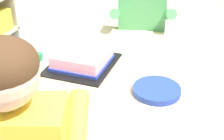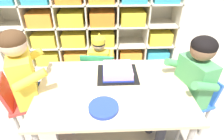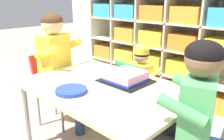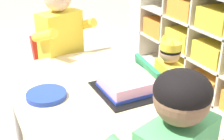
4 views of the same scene
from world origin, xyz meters
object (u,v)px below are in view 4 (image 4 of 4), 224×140
object	(u,v)px
classroom_chair_adult_side	(59,67)
fork_near_child_seat	(25,77)
adult_helper_seated	(66,42)
fork_near_cake_tray	(167,121)
activity_table	(94,102)
child_with_crown	(174,79)
paper_plate_stack	(46,95)
fork_scattered_mid_table	(58,117)
fork_at_table_front_edge	(52,65)
birthday_cake_on_tray	(126,85)
fork_by_napkin	(77,138)
classroom_chair_blue	(158,98)

from	to	relation	value
classroom_chair_adult_side	fork_near_child_seat	xyz separation A→B (m)	(0.39, -0.32, 0.15)
adult_helper_seated	fork_near_cake_tray	world-z (taller)	adult_helper_seated
fork_near_child_seat	classroom_chair_adult_side	bearing A→B (deg)	165.74
activity_table	classroom_chair_adult_side	distance (m)	0.76
activity_table	child_with_crown	xyz separation A→B (m)	(-0.12, 0.63, -0.05)
fork_near_child_seat	paper_plate_stack	bearing A→B (deg)	36.10
fork_scattered_mid_table	fork_at_table_front_edge	distance (m)	0.61
birthday_cake_on_tray	fork_at_table_front_edge	bearing A→B (deg)	-151.89
activity_table	fork_by_napkin	bearing A→B (deg)	-33.46
fork_scattered_mid_table	fork_by_napkin	size ratio (longest dim) A/B	0.99
fork_near_child_seat	adult_helper_seated	bearing A→B (deg)	153.52
activity_table	birthday_cake_on_tray	bearing A→B (deg)	74.06
fork_near_cake_tray	fork_near_child_seat	xyz separation A→B (m)	(-0.75, -0.50, 0.00)
classroom_chair_blue	fork_near_cake_tray	size ratio (longest dim) A/B	4.54
adult_helper_seated	fork_scattered_mid_table	bearing A→B (deg)	-130.60
adult_helper_seated	activity_table	bearing A→B (deg)	-114.89
birthday_cake_on_tray	fork_near_child_seat	size ratio (longest dim) A/B	2.84
child_with_crown	fork_near_child_seat	bearing A→B (deg)	82.24
activity_table	fork_near_child_seat	world-z (taller)	fork_near_child_seat
fork_near_cake_tray	fork_at_table_front_edge	distance (m)	0.91
activity_table	classroom_chair_blue	distance (m)	0.56
fork_by_napkin	classroom_chair_blue	bearing A→B (deg)	-84.92
birthday_cake_on_tray	paper_plate_stack	size ratio (longest dim) A/B	1.66
fork_scattered_mid_table	fork_by_napkin	distance (m)	0.20
paper_plate_stack	fork_at_table_front_edge	size ratio (longest dim) A/B	2.02
birthday_cake_on_tray	fork_scattered_mid_table	bearing A→B (deg)	-78.57
fork_near_cake_tray	fork_by_napkin	xyz separation A→B (m)	(-0.06, -0.43, 0.00)
paper_plate_stack	fork_at_table_front_edge	bearing A→B (deg)	160.15
classroom_chair_blue	child_with_crown	world-z (taller)	child_with_crown
activity_table	fork_scattered_mid_table	size ratio (longest dim) A/B	9.80
paper_plate_stack	fork_near_child_seat	size ratio (longest dim) A/B	1.71
birthday_cake_on_tray	paper_plate_stack	xyz separation A→B (m)	(-0.13, -0.42, -0.02)
classroom_chair_blue	paper_plate_stack	xyz separation A→B (m)	(0.05, -0.76, 0.24)
fork_near_child_seat	fork_scattered_mid_table	bearing A→B (deg)	31.75
fork_near_cake_tray	fork_near_child_seat	world-z (taller)	same
classroom_chair_adult_side	fork_at_table_front_edge	xyz separation A→B (m)	(0.28, -0.12, 0.15)
birthday_cake_on_tray	fork_by_napkin	xyz separation A→B (m)	(0.28, -0.39, -0.03)
classroom_chair_adult_side	adult_helper_seated	xyz separation A→B (m)	(0.11, 0.04, 0.23)
paper_plate_stack	fork_near_cake_tray	size ratio (longest dim) A/B	1.51
adult_helper_seated	birthday_cake_on_tray	size ratio (longest dim) A/B	3.04
classroom_chair_adult_side	fork_scattered_mid_table	world-z (taller)	classroom_chair_adult_side
classroom_chair_blue	fork_at_table_front_edge	world-z (taller)	classroom_chair_blue
classroom_chair_blue	fork_near_cake_tray	bearing A→B (deg)	156.29
adult_helper_seated	birthday_cake_on_tray	xyz separation A→B (m)	(0.69, 0.11, -0.04)
paper_plate_stack	fork_by_napkin	bearing A→B (deg)	3.05
activity_table	child_with_crown	world-z (taller)	child_with_crown
paper_plate_stack	fork_scattered_mid_table	world-z (taller)	paper_plate_stack
classroom_chair_adult_side	fork_at_table_front_edge	bearing A→B (deg)	-133.03
child_with_crown	paper_plate_stack	distance (m)	0.88
fork_near_child_seat	fork_at_table_front_edge	size ratio (longest dim) A/B	1.18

